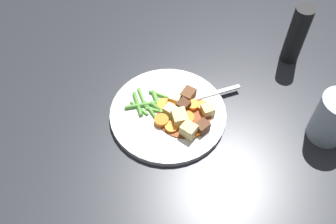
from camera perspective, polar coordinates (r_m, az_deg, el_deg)
name	(u,v)px	position (r m, az deg, el deg)	size (l,w,h in m)	color
ground_plane	(168,116)	(0.86, 0.00, -0.54)	(3.00, 3.00, 0.00)	#26282D
dinner_plate	(168,114)	(0.85, 0.00, -0.27)	(0.26, 0.26, 0.01)	white
stew_sauce	(184,115)	(0.84, 2.38, -0.51)	(0.12, 0.12, 0.00)	brown
carrot_slice_0	(186,118)	(0.83, 2.69, -0.95)	(0.04, 0.04, 0.01)	orange
carrot_slice_1	(196,131)	(0.81, 4.13, -2.86)	(0.03, 0.03, 0.01)	orange
carrot_slice_2	(202,106)	(0.85, 5.16, 0.88)	(0.02, 0.02, 0.01)	orange
carrot_slice_3	(173,104)	(0.85, 0.74, 1.17)	(0.03, 0.03, 0.01)	orange
carrot_slice_4	(164,105)	(0.85, -0.55, 1.06)	(0.03, 0.03, 0.01)	orange
carrot_slice_5	(171,127)	(0.82, 0.51, -2.27)	(0.03, 0.03, 0.01)	orange
carrot_slice_6	(193,105)	(0.85, 3.71, 0.98)	(0.03, 0.03, 0.01)	orange
carrot_slice_7	(162,121)	(0.82, -0.93, -1.32)	(0.03, 0.03, 0.01)	orange
potato_chunk_0	(179,118)	(0.82, 1.72, -0.84)	(0.04, 0.03, 0.03)	#E5CC7A
potato_chunk_1	(171,111)	(0.83, 0.46, 0.16)	(0.03, 0.02, 0.02)	#EAD68C
potato_chunk_2	(174,98)	(0.86, 0.96, 2.09)	(0.02, 0.02, 0.02)	#EAD68C
potato_chunk_3	(189,130)	(0.80, 3.12, -2.74)	(0.03, 0.03, 0.03)	#E5CC7A
potato_chunk_4	(208,110)	(0.84, 5.93, 0.29)	(0.03, 0.03, 0.02)	#E5CC7A
meat_chunk_0	(202,127)	(0.81, 5.12, -2.20)	(0.03, 0.02, 0.02)	#56331E
meat_chunk_1	(188,95)	(0.86, 3.02, 2.61)	(0.03, 0.03, 0.02)	brown
meat_chunk_2	(183,106)	(0.84, 2.29, 0.93)	(0.03, 0.02, 0.02)	#4C2B19
green_bean_0	(142,105)	(0.85, -3.89, 1.06)	(0.01, 0.01, 0.08)	#4C8E33
green_bean_1	(139,108)	(0.85, -4.29, 0.57)	(0.01, 0.01, 0.05)	#66AD42
green_bean_2	(142,98)	(0.87, -3.89, 2.13)	(0.01, 0.01, 0.06)	#599E38
green_bean_3	(159,102)	(0.86, -1.41, 1.50)	(0.01, 0.01, 0.07)	#599E38
green_bean_4	(158,111)	(0.84, -1.45, 0.16)	(0.01, 0.01, 0.06)	#66AD42
green_bean_5	(164,113)	(0.84, -0.59, -0.12)	(0.01, 0.01, 0.08)	#599E38
green_bean_6	(160,95)	(0.87, -1.19, 2.54)	(0.01, 0.01, 0.05)	#599E38
green_bean_7	(138,104)	(0.86, -4.56, 1.21)	(0.01, 0.01, 0.07)	#4C8E33
green_bean_8	(157,102)	(0.86, -1.64, 1.46)	(0.01, 0.01, 0.06)	#599E38
green_bean_9	(151,111)	(0.84, -2.59, 0.20)	(0.01, 0.01, 0.06)	#4C8E33
fork	(202,96)	(0.87, 5.11, 2.33)	(0.13, 0.14, 0.00)	silver
water_glass	(333,118)	(0.85, 23.36, -0.85)	(0.08, 0.08, 0.11)	silver
pepper_mill	(297,35)	(0.97, 18.61, 10.84)	(0.04, 0.04, 0.15)	black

